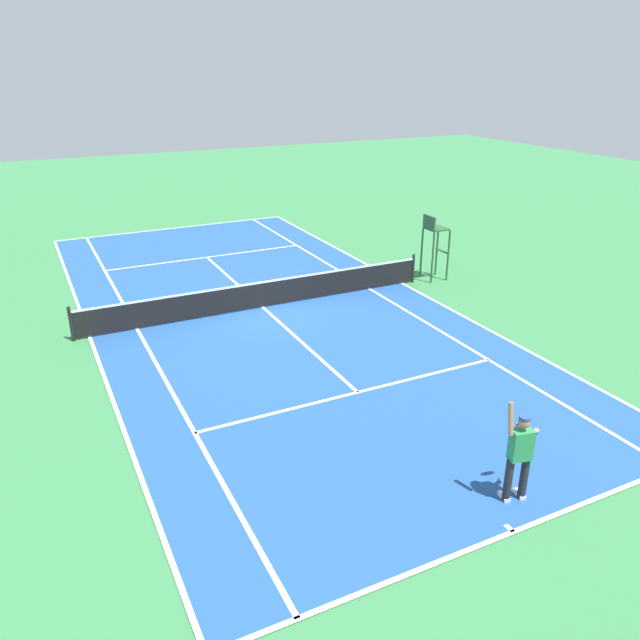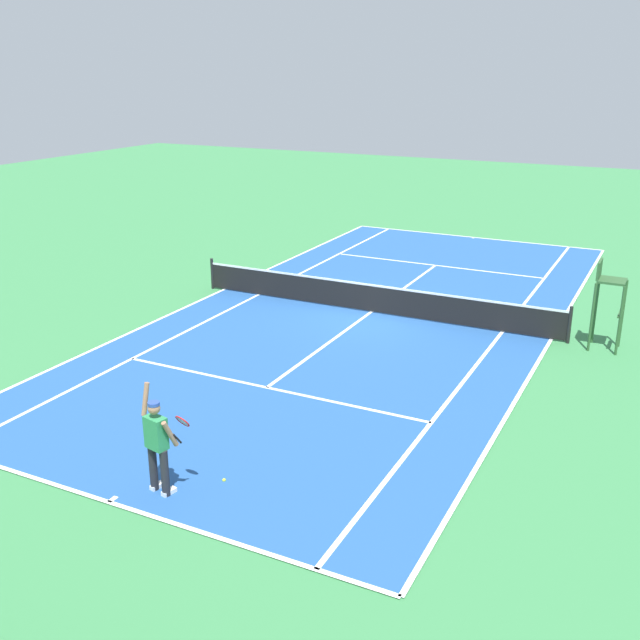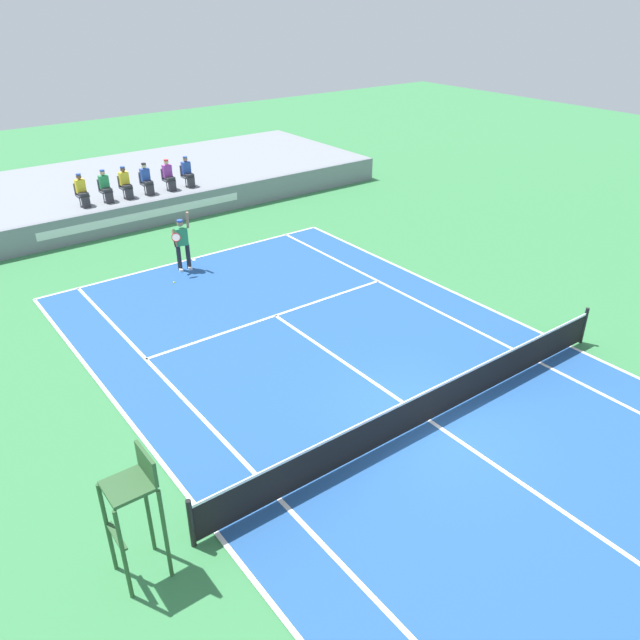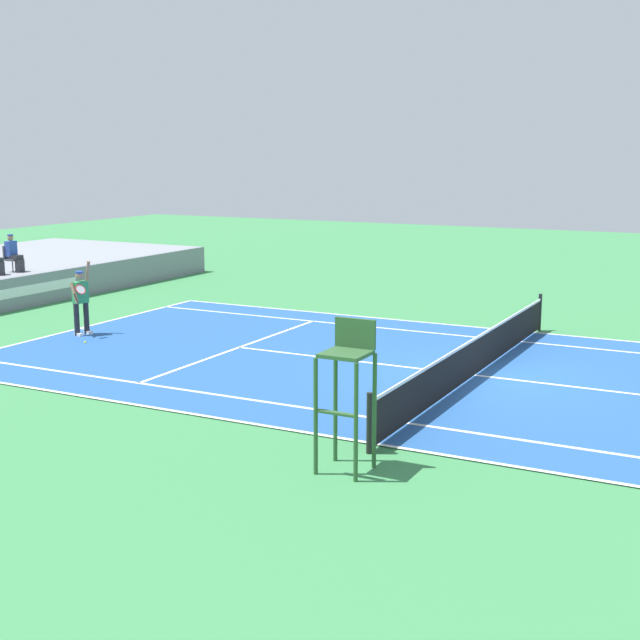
% 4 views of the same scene
% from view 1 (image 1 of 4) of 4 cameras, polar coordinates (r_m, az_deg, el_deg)
% --- Properties ---
extents(ground_plane, '(80.00, 80.00, 0.00)m').
position_cam_1_polar(ground_plane, '(20.70, -5.26, 1.10)').
color(ground_plane, '#387F47').
extents(court, '(11.08, 23.88, 0.03)m').
position_cam_1_polar(court, '(20.70, -5.27, 1.13)').
color(court, '#235193').
rests_on(court, ground).
extents(net, '(11.98, 0.10, 1.07)m').
position_cam_1_polar(net, '(20.52, -5.32, 2.46)').
color(net, black).
rests_on(net, ground).
extents(tennis_player, '(0.82, 0.61, 2.08)m').
position_cam_1_polar(tennis_player, '(12.03, 17.84, -11.69)').
color(tennis_player, '#232328').
rests_on(tennis_player, ground).
extents(tennis_ball, '(0.07, 0.07, 0.07)m').
position_cam_1_polar(tennis_ball, '(13.51, 17.48, -12.42)').
color(tennis_ball, '#D1E533').
rests_on(tennis_ball, ground).
extents(umpire_chair, '(0.77, 0.77, 2.44)m').
position_cam_1_polar(umpire_chair, '(23.37, 10.46, 7.35)').
color(umpire_chair, '#2D562D').
rests_on(umpire_chair, ground).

